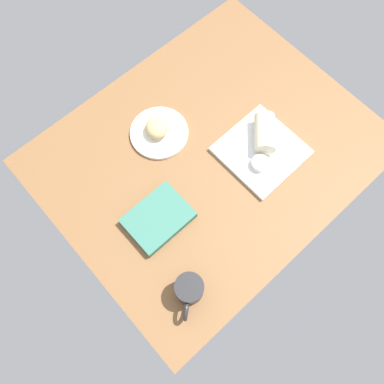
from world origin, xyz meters
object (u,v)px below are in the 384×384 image
(round_plate, at_px, (159,133))
(breakfast_wrap, at_px, (265,133))
(square_plate, at_px, (261,151))
(book_stack, at_px, (158,218))
(coffee_mug, at_px, (189,290))
(scone_pastry, at_px, (157,128))
(sauce_cup, at_px, (260,163))

(round_plate, height_order, breakfast_wrap, breakfast_wrap)
(square_plate, height_order, book_stack, book_stack)
(coffee_mug, bearing_deg, square_plate, -159.54)
(scone_pastry, distance_m, square_plate, 0.37)
(breakfast_wrap, xyz_separation_m, book_stack, (0.46, -0.02, -0.04))
(coffee_mug, bearing_deg, book_stack, -108.37)
(scone_pastry, xyz_separation_m, sauce_cup, (-0.17, 0.33, -0.01))
(sauce_cup, distance_m, coffee_mug, 0.48)
(sauce_cup, relative_size, coffee_mug, 0.49)
(scone_pastry, height_order, book_stack, scone_pastry)
(square_plate, distance_m, book_stack, 0.42)
(round_plate, height_order, sauce_cup, sauce_cup)
(scone_pastry, distance_m, breakfast_wrap, 0.37)
(round_plate, relative_size, square_plate, 0.80)
(round_plate, bearing_deg, sauce_cup, 117.72)
(breakfast_wrap, distance_m, coffee_mug, 0.58)
(round_plate, relative_size, scone_pastry, 2.41)
(round_plate, relative_size, breakfast_wrap, 1.55)
(scone_pastry, bearing_deg, sauce_cup, 117.76)
(sauce_cup, relative_size, book_stack, 0.29)
(square_plate, bearing_deg, round_plate, -53.20)
(scone_pastry, height_order, square_plate, scone_pastry)
(coffee_mug, bearing_deg, scone_pastry, -120.28)
(round_plate, bearing_deg, coffee_mug, 59.11)
(round_plate, xyz_separation_m, sauce_cup, (-0.17, 0.32, 0.02))
(round_plate, bearing_deg, breakfast_wrap, 134.12)
(breakfast_wrap, bearing_deg, round_plate, -1.67)
(sauce_cup, bearing_deg, coffee_mug, 18.44)
(square_plate, xyz_separation_m, sauce_cup, (0.05, 0.04, 0.02))
(scone_pastry, relative_size, square_plate, 0.33)
(breakfast_wrap, bearing_deg, square_plate, 81.68)
(scone_pastry, distance_m, sauce_cup, 0.37)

